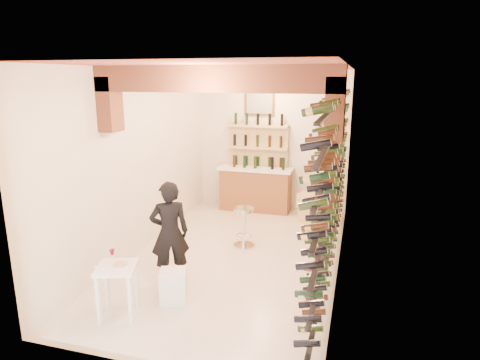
% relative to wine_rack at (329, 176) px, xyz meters
% --- Properties ---
extents(ground, '(6.00, 6.00, 0.00)m').
position_rel_wine_rack_xyz_m(ground, '(-1.53, 0.00, -1.55)').
color(ground, beige).
rests_on(ground, ground).
extents(room_shell, '(3.52, 6.02, 3.21)m').
position_rel_wine_rack_xyz_m(room_shell, '(-1.53, -0.26, 0.70)').
color(room_shell, silver).
rests_on(room_shell, ground).
extents(wine_rack, '(0.32, 5.70, 2.56)m').
position_rel_wine_rack_xyz_m(wine_rack, '(0.00, 0.00, 0.00)').
color(wine_rack, black).
rests_on(wine_rack, ground).
extents(back_counter, '(1.70, 0.62, 1.29)m').
position_rel_wine_rack_xyz_m(back_counter, '(-1.83, 2.65, -1.02)').
color(back_counter, brown).
rests_on(back_counter, ground).
extents(back_shelving, '(1.40, 0.31, 2.73)m').
position_rel_wine_rack_xyz_m(back_shelving, '(-1.83, 2.89, -0.38)').
color(back_shelving, tan).
rests_on(back_shelving, ground).
extents(tasting_table, '(0.62, 0.62, 0.86)m').
position_rel_wine_rack_xyz_m(tasting_table, '(-2.45, -2.21, -0.97)').
color(tasting_table, white).
rests_on(tasting_table, ground).
extents(white_stool, '(0.46, 0.46, 0.45)m').
position_rel_wine_rack_xyz_m(white_stool, '(-1.93, -1.67, -1.32)').
color(white_stool, white).
rests_on(white_stool, ground).
extents(person, '(0.69, 0.63, 1.58)m').
position_rel_wine_rack_xyz_m(person, '(-2.20, -1.17, -0.76)').
color(person, black).
rests_on(person, ground).
extents(chrome_barstool, '(0.38, 0.38, 0.74)m').
position_rel_wine_rack_xyz_m(chrome_barstool, '(-1.51, 0.47, -1.12)').
color(chrome_barstool, silver).
rests_on(chrome_barstool, ground).
extents(crate_lower, '(0.53, 0.39, 0.30)m').
position_rel_wine_rack_xyz_m(crate_lower, '(-0.48, 2.20, -1.40)').
color(crate_lower, '#DBBF78').
rests_on(crate_lower, ground).
extents(crate_upper, '(0.62, 0.51, 0.31)m').
position_rel_wine_rack_xyz_m(crate_upper, '(-0.48, 2.20, -1.09)').
color(crate_upper, '#DBBF78').
rests_on(crate_upper, crate_lower).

